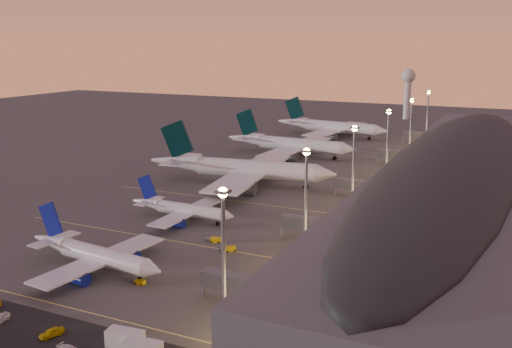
{
  "coord_description": "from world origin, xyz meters",
  "views": [
    {
      "loc": [
        79.94,
        -120.25,
        49.31
      ],
      "look_at": [
        2.0,
        45.0,
        7.0
      ],
      "focal_mm": 40.0,
      "sensor_mm": 36.0,
      "label": 1
    }
  ],
  "objects_px": {
    "airliner_narrow_south": "(94,254)",
    "service_van_c": "(0,319)",
    "airliner_wide_mid": "(289,144)",
    "airliner_wide_far": "(331,127)",
    "airliner_wide_near": "(240,169)",
    "baggage_tug_c": "(214,240)",
    "catering_truck_a": "(127,342)",
    "service_van_d": "(52,332)",
    "baggage_tug_b": "(257,293)",
    "airliner_narrow_north": "(182,209)",
    "radar_tower": "(408,86)",
    "baggage_tug_a": "(139,282)",
    "baggage_tug_d": "(228,249)"
  },
  "relations": [
    {
      "from": "baggage_tug_b",
      "to": "airliner_narrow_north",
      "type": "bearing_deg",
      "value": 123.23
    },
    {
      "from": "airliner_narrow_north",
      "to": "radar_tower",
      "type": "bearing_deg",
      "value": 87.42
    },
    {
      "from": "airliner_wide_mid",
      "to": "catering_truck_a",
      "type": "height_order",
      "value": "airliner_wide_mid"
    },
    {
      "from": "airliner_wide_far",
      "to": "catering_truck_a",
      "type": "bearing_deg",
      "value": -72.94
    },
    {
      "from": "baggage_tug_c",
      "to": "catering_truck_a",
      "type": "xyz_separation_m",
      "value": [
        13.19,
        -52.05,
        1.23
      ]
    },
    {
      "from": "airliner_wide_near",
      "to": "baggage_tug_c",
      "type": "xyz_separation_m",
      "value": [
        21.1,
        -56.49,
        -5.18
      ]
    },
    {
      "from": "baggage_tug_b",
      "to": "baggage_tug_c",
      "type": "relative_size",
      "value": 1.0
    },
    {
      "from": "airliner_narrow_north",
      "to": "radar_tower",
      "type": "height_order",
      "value": "radar_tower"
    },
    {
      "from": "catering_truck_a",
      "to": "service_van_c",
      "type": "xyz_separation_m",
      "value": [
        -27.19,
        -1.65,
        -1.03
      ]
    },
    {
      "from": "airliner_wide_far",
      "to": "airliner_wide_mid",
      "type": "bearing_deg",
      "value": -82.78
    },
    {
      "from": "baggage_tug_b",
      "to": "service_van_d",
      "type": "xyz_separation_m",
      "value": [
        -24.9,
        -29.73,
        0.2
      ]
    },
    {
      "from": "airliner_narrow_south",
      "to": "service_van_d",
      "type": "relative_size",
      "value": 9.0
    },
    {
      "from": "airliner_narrow_south",
      "to": "catering_truck_a",
      "type": "relative_size",
      "value": 5.58
    },
    {
      "from": "airliner_wide_near",
      "to": "service_van_c",
      "type": "relative_size",
      "value": 16.06
    },
    {
      "from": "airliner_wide_near",
      "to": "service_van_c",
      "type": "xyz_separation_m",
      "value": [
        7.1,
        -110.19,
        -4.98
      ]
    },
    {
      "from": "airliner_wide_mid",
      "to": "service_van_c",
      "type": "distance_m",
      "value": 167.29
    },
    {
      "from": "airliner_narrow_north",
      "to": "baggage_tug_a",
      "type": "relative_size",
      "value": 10.39
    },
    {
      "from": "airliner_narrow_north",
      "to": "baggage_tug_c",
      "type": "height_order",
      "value": "airliner_narrow_north"
    },
    {
      "from": "catering_truck_a",
      "to": "baggage_tug_d",
      "type": "bearing_deg",
      "value": 91.92
    },
    {
      "from": "airliner_wide_mid",
      "to": "airliner_wide_near",
      "type": "bearing_deg",
      "value": -82.9
    },
    {
      "from": "baggage_tug_a",
      "to": "service_van_d",
      "type": "height_order",
      "value": "service_van_d"
    },
    {
      "from": "radar_tower",
      "to": "service_van_d",
      "type": "height_order",
      "value": "radar_tower"
    },
    {
      "from": "airliner_wide_near",
      "to": "baggage_tug_d",
      "type": "distance_m",
      "value": 67.0
    },
    {
      "from": "catering_truck_a",
      "to": "service_van_d",
      "type": "bearing_deg",
      "value": 179.43
    },
    {
      "from": "baggage_tug_b",
      "to": "service_van_c",
      "type": "height_order",
      "value": "service_van_c"
    },
    {
      "from": "baggage_tug_d",
      "to": "catering_truck_a",
      "type": "bearing_deg",
      "value": -126.25
    },
    {
      "from": "baggage_tug_b",
      "to": "baggage_tug_c",
      "type": "bearing_deg",
      "value": 119.14
    },
    {
      "from": "service_van_c",
      "to": "baggage_tug_a",
      "type": "bearing_deg",
      "value": 50.76
    },
    {
      "from": "baggage_tug_a",
      "to": "catering_truck_a",
      "type": "relative_size",
      "value": 0.47
    },
    {
      "from": "airliner_wide_mid",
      "to": "baggage_tug_d",
      "type": "distance_m",
      "value": 121.78
    },
    {
      "from": "baggage_tug_d",
      "to": "service_van_c",
      "type": "distance_m",
      "value": 53.43
    },
    {
      "from": "baggage_tug_b",
      "to": "service_van_d",
      "type": "distance_m",
      "value": 38.78
    },
    {
      "from": "airliner_narrow_south",
      "to": "service_van_c",
      "type": "xyz_separation_m",
      "value": [
        1.14,
        -26.61,
        -2.84
      ]
    },
    {
      "from": "airliner_wide_far",
      "to": "baggage_tug_c",
      "type": "bearing_deg",
      "value": -74.34
    },
    {
      "from": "airliner_wide_mid",
      "to": "airliner_wide_far",
      "type": "relative_size",
      "value": 0.97
    },
    {
      "from": "catering_truck_a",
      "to": "service_van_d",
      "type": "distance_m",
      "value": 15.06
    },
    {
      "from": "catering_truck_a",
      "to": "service_van_d",
      "type": "height_order",
      "value": "catering_truck_a"
    },
    {
      "from": "airliner_wide_mid",
      "to": "service_van_d",
      "type": "bearing_deg",
      "value": -78.98
    },
    {
      "from": "airliner_wide_far",
      "to": "baggage_tug_a",
      "type": "relative_size",
      "value": 19.58
    },
    {
      "from": "airliner_narrow_north",
      "to": "baggage_tug_c",
      "type": "xyz_separation_m",
      "value": [
        17.35,
        -12.27,
        -2.6
      ]
    },
    {
      "from": "airliner_wide_near",
      "to": "airliner_wide_mid",
      "type": "height_order",
      "value": "airliner_wide_near"
    },
    {
      "from": "airliner_wide_near",
      "to": "baggage_tug_c",
      "type": "height_order",
      "value": "airliner_wide_near"
    },
    {
      "from": "service_van_d",
      "to": "baggage_tug_a",
      "type": "bearing_deg",
      "value": 109.67
    },
    {
      "from": "airliner_narrow_north",
      "to": "baggage_tug_d",
      "type": "height_order",
      "value": "airliner_narrow_north"
    },
    {
      "from": "radar_tower",
      "to": "catering_truck_a",
      "type": "bearing_deg",
      "value": -87.23
    },
    {
      "from": "baggage_tug_c",
      "to": "catering_truck_a",
      "type": "bearing_deg",
      "value": -88.82
    },
    {
      "from": "airliner_narrow_south",
      "to": "radar_tower",
      "type": "relative_size",
      "value": 1.19
    },
    {
      "from": "airliner_wide_far",
      "to": "radar_tower",
      "type": "relative_size",
      "value": 1.96
    },
    {
      "from": "baggage_tug_b",
      "to": "service_van_d",
      "type": "height_order",
      "value": "service_van_d"
    },
    {
      "from": "airliner_wide_far",
      "to": "baggage_tug_d",
      "type": "relative_size",
      "value": 16.73
    }
  ]
}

